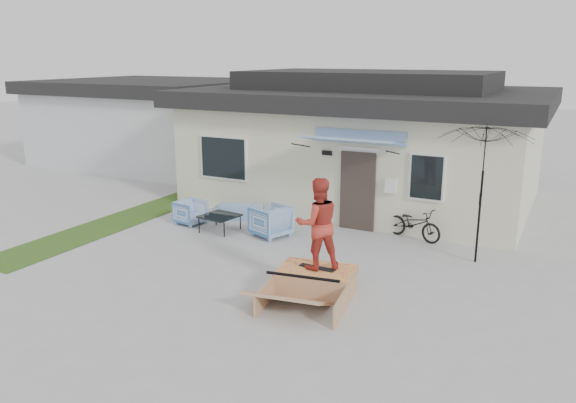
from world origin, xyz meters
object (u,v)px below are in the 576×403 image
at_px(loveseat, 243,207).
at_px(armchair_right, 271,220).
at_px(patio_umbrella, 482,187).
at_px(skate_ramp, 316,281).
at_px(skater, 318,222).
at_px(armchair_left, 191,211).
at_px(coffee_table, 220,223).
at_px(bicycle, 414,220).
at_px(skateboard, 317,267).

distance_m(loveseat, armchair_right, 1.86).
xyz_separation_m(patio_umbrella, skate_ramp, (-2.50, -3.19, -1.51)).
xyz_separation_m(skate_ramp, skater, (-0.01, 0.05, 1.19)).
height_order(armchair_left, coffee_table, armchair_left).
bearing_deg(armchair_right, patio_umbrella, 116.27).
distance_m(bicycle, skate_ramp, 4.26).
distance_m(armchair_right, skate_ramp, 3.73).
bearing_deg(armchair_right, loveseat, -104.83).
bearing_deg(bicycle, armchair_left, 122.43).
height_order(loveseat, skate_ramp, loveseat).
height_order(bicycle, skater, skater).
distance_m(patio_umbrella, skater, 4.04).
bearing_deg(skate_ramp, skater, 90.00).
distance_m(coffee_table, patio_umbrella, 6.66).
bearing_deg(armchair_left, skateboard, -108.10).
bearing_deg(patio_umbrella, skate_ramp, -128.13).
bearing_deg(coffee_table, skater, -31.91).
xyz_separation_m(loveseat, armchair_right, (1.50, -1.09, 0.12)).
bearing_deg(armchair_right, coffee_table, -59.42).
height_order(armchair_right, coffee_table, armchair_right).
distance_m(armchair_right, patio_umbrella, 5.22).
xyz_separation_m(coffee_table, skater, (3.93, -2.45, 1.21)).
relative_size(armchair_right, coffee_table, 1.01).
distance_m(coffee_table, bicycle, 5.05).
bearing_deg(skater, coffee_table, -71.35).
relative_size(skate_ramp, skateboard, 2.59).
distance_m(patio_umbrella, skateboard, 4.21).
xyz_separation_m(loveseat, bicycle, (4.84, 0.36, 0.18)).
bearing_deg(armchair_right, skateboard, 64.25).
distance_m(armchair_left, skateboard, 5.66).
bearing_deg(skater, skate_ramp, 58.94).
height_order(loveseat, armchair_left, armchair_left).
relative_size(bicycle, skateboard, 2.07).
distance_m(coffee_table, skateboard, 4.64).
distance_m(patio_umbrella, skate_ramp, 4.33).
bearing_deg(armchair_left, skater, -108.10).
height_order(armchair_left, skate_ramp, armchair_left).
distance_m(armchair_left, coffee_table, 1.11).
xyz_separation_m(armchair_left, bicycle, (5.83, 1.50, 0.13)).
xyz_separation_m(armchair_right, coffee_table, (-1.41, -0.24, -0.22)).
relative_size(patio_umbrella, skate_ramp, 1.16).
distance_m(bicycle, patio_umbrella, 2.32).
bearing_deg(armchair_right, bicycle, 134.47).
xyz_separation_m(skateboard, skater, (-0.00, -0.00, 0.92)).
height_order(armchair_right, skateboard, armchair_right).
relative_size(loveseat, armchair_left, 2.22).
height_order(loveseat, skateboard, loveseat).
relative_size(armchair_left, armchair_right, 0.83).
distance_m(loveseat, armchair_left, 1.51).
bearing_deg(loveseat, coffee_table, 78.42).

